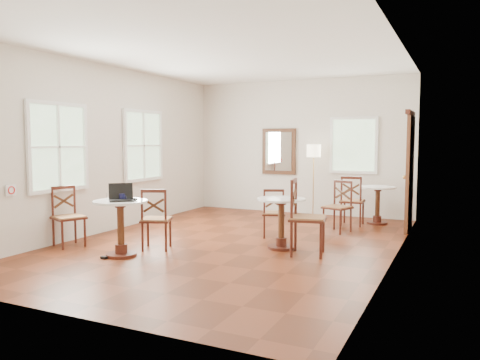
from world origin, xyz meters
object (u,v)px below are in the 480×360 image
(mouse, at_px, (135,199))
(cafe_table_near, at_px, (121,222))
(chair_mid_a, at_px, (274,213))
(chair_near_b, at_px, (68,217))
(power_adapter, at_px, (104,258))
(chair_back_b, at_px, (338,207))
(laptop, at_px, (121,196))
(cafe_table_back, at_px, (378,201))
(cafe_table_mid, at_px, (281,218))
(navy_mug, at_px, (122,197))
(floor_lamp, at_px, (314,156))
(chair_near_a, at_px, (156,219))
(chair_back_a, at_px, (352,201))
(water_glass, at_px, (108,197))
(chair_mid_b, at_px, (306,217))

(mouse, bearing_deg, cafe_table_near, -149.65)
(chair_mid_a, bearing_deg, chair_near_b, 14.82)
(chair_near_b, xyz_separation_m, power_adapter, (1.06, -0.40, -0.45))
(chair_near_b, height_order, chair_back_b, chair_near_b)
(laptop, height_order, power_adapter, laptop)
(power_adapter, bearing_deg, cafe_table_back, 56.10)
(cafe_table_mid, relative_size, navy_mug, 6.46)
(chair_near_b, relative_size, floor_lamp, 0.60)
(chair_near_a, xyz_separation_m, chair_back_b, (2.17, 2.54, -0.00))
(chair_near_a, xyz_separation_m, chair_back_a, (2.26, 3.34, 0.02))
(cafe_table_back, distance_m, water_glass, 5.29)
(cafe_table_near, xyz_separation_m, chair_near_b, (-1.17, 0.16, -0.03))
(cafe_table_back, relative_size, laptop, 1.71)
(cafe_table_near, xyz_separation_m, mouse, (0.19, 0.08, 0.33))
(floor_lamp, bearing_deg, chair_near_b, -120.84)
(cafe_table_near, distance_m, floor_lamp, 4.90)
(chair_back_a, bearing_deg, laptop, 55.61)
(cafe_table_back, xyz_separation_m, chair_back_a, (-0.43, -0.34, 0.02))
(chair_near_a, relative_size, floor_lamp, 0.60)
(cafe_table_back, relative_size, chair_back_a, 0.77)
(cafe_table_mid, xyz_separation_m, floor_lamp, (-0.43, 3.18, 0.85))
(chair_mid_a, xyz_separation_m, mouse, (-1.30, -2.10, 0.40))
(chair_mid_b, relative_size, chair_back_a, 1.13)
(chair_mid_b, bearing_deg, navy_mug, 106.53)
(chair_mid_a, height_order, power_adapter, chair_mid_a)
(floor_lamp, distance_m, mouse, 4.72)
(cafe_table_back, bearing_deg, cafe_table_mid, -109.22)
(cafe_table_back, xyz_separation_m, laptop, (-2.87, -4.25, 0.40))
(cafe_table_back, relative_size, chair_back_b, 0.80)
(cafe_table_near, distance_m, laptop, 0.37)
(cafe_table_mid, bearing_deg, navy_mug, -143.39)
(cafe_table_back, relative_size, chair_mid_a, 0.89)
(floor_lamp, bearing_deg, chair_back_b, -58.77)
(water_glass, bearing_deg, floor_lamp, 70.28)
(chair_near_a, xyz_separation_m, chair_near_b, (-1.38, -0.40, 0.00))
(cafe_table_back, xyz_separation_m, chair_near_a, (-2.69, -3.68, 0.00))
(navy_mug, distance_m, power_adapter, 0.88)
(mouse, bearing_deg, water_glass, -154.39)
(cafe_table_near, distance_m, chair_back_b, 3.91)
(chair_back_b, bearing_deg, laptop, -108.16)
(chair_mid_b, xyz_separation_m, chair_back_a, (0.10, 2.69, -0.06))
(chair_back_a, distance_m, navy_mug, 4.61)
(chair_near_a, height_order, chair_back_b, chair_near_a)
(chair_mid_b, bearing_deg, laptop, 107.10)
(cafe_table_back, bearing_deg, navy_mug, -124.20)
(cafe_table_near, relative_size, chair_mid_b, 0.73)
(floor_lamp, relative_size, laptop, 3.59)
(chair_near_a, xyz_separation_m, chair_mid_b, (2.15, 0.65, 0.08))
(chair_back_a, bearing_deg, water_glass, 53.62)
(chair_mid_a, relative_size, chair_back_b, 0.91)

